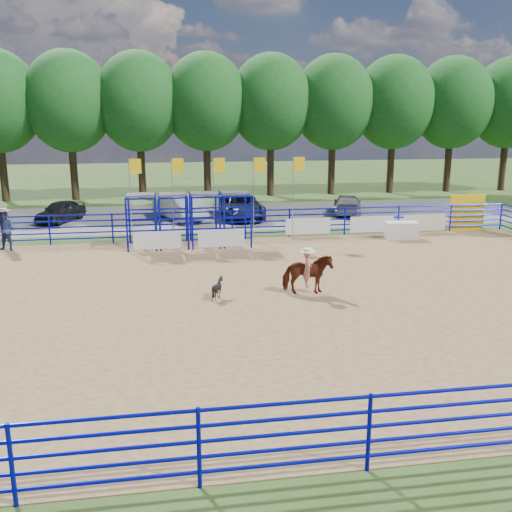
# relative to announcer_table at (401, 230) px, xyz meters

# --- Properties ---
(ground) EXTENTS (120.00, 120.00, 0.00)m
(ground) POSITION_rel_announcer_table_xyz_m (-8.60, -8.62, -0.45)
(ground) COLOR #3B5421
(ground) RESTS_ON ground
(arena_dirt) EXTENTS (30.00, 20.00, 0.02)m
(arena_dirt) POSITION_rel_announcer_table_xyz_m (-8.60, -8.62, -0.44)
(arena_dirt) COLOR #9A784D
(arena_dirt) RESTS_ON ground
(gravel_strip) EXTENTS (40.00, 10.00, 0.01)m
(gravel_strip) POSITION_rel_announcer_table_xyz_m (-8.60, 8.38, -0.45)
(gravel_strip) COLOR slate
(gravel_strip) RESTS_ON ground
(announcer_table) EXTENTS (1.69, 0.92, 0.87)m
(announcer_table) POSITION_rel_announcer_table_xyz_m (0.00, 0.00, 0.00)
(announcer_table) COLOR silver
(announcer_table) RESTS_ON arena_dirt
(horse_and_rider) EXTENTS (1.78, 0.94, 2.31)m
(horse_and_rider) POSITION_rel_announcer_table_xyz_m (-7.12, -8.35, 0.39)
(horse_and_rider) COLOR maroon
(horse_and_rider) RESTS_ON arena_dirt
(calf) EXTENTS (0.84, 0.79, 0.74)m
(calf) POSITION_rel_announcer_table_xyz_m (-10.30, -8.36, -0.06)
(calf) COLOR black
(calf) RESTS_ON arena_dirt
(spectator_cowboy) EXTENTS (1.12, 0.98, 1.99)m
(spectator_cowboy) POSITION_rel_announcer_table_xyz_m (-19.39, 0.43, 0.56)
(spectator_cowboy) COLOR navy
(spectator_cowboy) RESTS_ON arena_dirt
(car_a) EXTENTS (2.89, 4.04, 1.28)m
(car_a) POSITION_rel_announcer_table_xyz_m (-18.14, 7.86, 0.20)
(car_a) COLOR black
(car_a) RESTS_ON gravel_strip
(car_b) EXTENTS (3.36, 5.26, 1.64)m
(car_b) POSITION_rel_announcer_table_xyz_m (-11.15, 7.53, 0.38)
(car_b) COLOR gray
(car_b) RESTS_ON gravel_strip
(car_c) EXTENTS (2.46, 5.29, 1.47)m
(car_c) POSITION_rel_announcer_table_xyz_m (-7.30, 7.42, 0.29)
(car_c) COLOR #151835
(car_c) RESTS_ON gravel_strip
(car_d) EXTENTS (2.95, 4.60, 1.24)m
(car_d) POSITION_rel_announcer_table_xyz_m (-0.39, 7.66, 0.18)
(car_d) COLOR slate
(car_d) RESTS_ON gravel_strip
(perimeter_fence) EXTENTS (30.10, 20.10, 1.50)m
(perimeter_fence) POSITION_rel_announcer_table_xyz_m (-8.60, -8.62, 0.30)
(perimeter_fence) COLOR #080CAF
(perimeter_fence) RESTS_ON ground
(chute_assembly) EXTENTS (19.32, 2.41, 4.20)m
(chute_assembly) POSITION_rel_announcer_table_xyz_m (-10.50, 0.22, 0.81)
(chute_assembly) COLOR #080CAF
(chute_assembly) RESTS_ON ground
(treeline) EXTENTS (56.40, 6.40, 11.24)m
(treeline) POSITION_rel_announcer_table_xyz_m (-8.60, 17.38, 7.08)
(treeline) COLOR #3F2B19
(treeline) RESTS_ON ground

